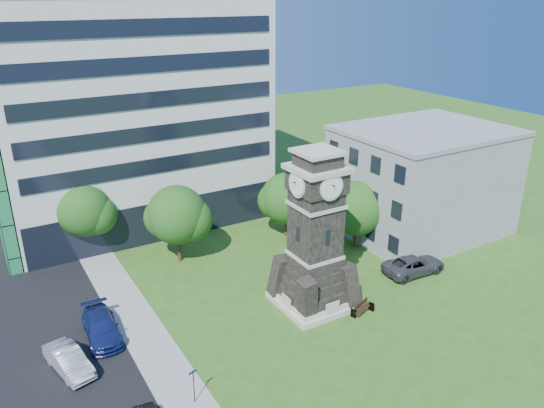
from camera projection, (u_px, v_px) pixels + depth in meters
ground at (295, 327)px, 37.90m from camera, size 160.00×160.00×0.00m
sidewalk at (143, 332)px, 37.37m from camera, size 3.00×70.00×0.06m
street at (12, 373)px, 33.34m from camera, size 14.00×80.00×0.02m
clock_tower at (315, 241)px, 38.96m from camera, size 5.40×5.40×12.22m
office_tall at (125, 81)px, 51.72m from camera, size 26.20×15.11×28.60m
office_low at (422, 180)px, 51.84m from camera, size 15.20×12.20×10.40m
car_street_mid at (69, 360)px, 33.35m from camera, size 2.59×4.76×1.49m
car_street_north at (101, 327)px, 36.60m from camera, size 2.49×5.44×1.54m
car_east_lot at (414, 265)px, 45.02m from camera, size 5.73×2.91×1.55m
park_bench at (362, 308)px, 39.33m from camera, size 1.83×0.49×0.95m
street_sign at (194, 382)px, 30.42m from camera, size 0.56×0.06×2.33m
tree_nw at (85, 212)px, 46.67m from camera, size 5.23×4.76×6.90m
tree_nc at (178, 216)px, 45.79m from camera, size 5.66×5.14×7.03m
tree_ne at (287, 200)px, 50.93m from camera, size 5.50×5.00×6.40m
tree_east at (357, 210)px, 48.60m from camera, size 5.53×5.03×6.42m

